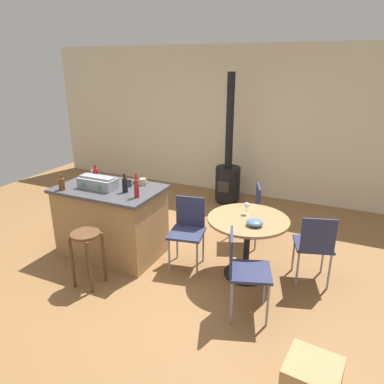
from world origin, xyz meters
The scene contains 21 objects.
ground_plane centered at (0.00, 0.00, 0.00)m, with size 8.80×8.80×0.00m, color olive.
back_wall centered at (0.00, 3.04, 1.35)m, with size 8.00×0.10×2.70m, color beige.
kitchen_island centered at (-0.68, 0.06, 0.46)m, with size 1.31×0.83×0.92m.
wooden_stool centered at (-0.49, -0.64, 0.47)m, with size 0.32×0.32×0.65m.
dining_table centered at (1.06, 0.28, 0.56)m, with size 0.92×0.92×0.73m.
folding_chair_near centered at (1.78, 0.43, 0.50)m, with size 0.50×0.50×0.85m.
folding_chair_far centered at (0.85, 1.04, 0.50)m, with size 0.52×0.52×0.85m.
folding_chair_left centered at (0.34, 0.22, 0.50)m, with size 0.47×0.47×0.86m.
folding_chair_right centered at (1.22, -0.41, 0.53)m, with size 0.51×0.51×0.88m.
wood_stove centered at (0.07, 2.44, 0.53)m, with size 0.44×0.45×2.25m.
toolbox centered at (-0.78, -0.02, 0.99)m, with size 0.48×0.23×0.15m.
bottle_0 centered at (-1.14, -0.25, 0.99)m, with size 0.08×0.08×0.20m.
bottle_1 centered at (-0.17, -0.09, 1.03)m, with size 0.06×0.06×0.29m.
bottle_2 centered at (-1.02, 0.24, 1.00)m, with size 0.07×0.07×0.21m.
bottle_3 centered at (-0.39, 0.00, 1.01)m, with size 0.07×0.07×0.23m.
cup_0 centered at (-0.48, 0.20, 0.97)m, with size 0.11×0.08×0.09m.
cup_1 centered at (-0.34, 0.32, 0.96)m, with size 0.12×0.09×0.08m.
cup_2 centered at (-1.12, 0.33, 0.97)m, with size 0.11×0.08×0.10m.
wine_glass centered at (1.00, 0.39, 0.84)m, with size 0.07×0.07×0.14m.
serving_bowl centered at (1.17, 0.13, 0.77)m, with size 0.18×0.18×0.07m, color #4C7099.
cardboard_box centered at (1.99, -1.11, 0.16)m, with size 0.39×0.38×0.31m, color tan.
Camera 1 is at (2.02, -3.32, 2.38)m, focal length 33.41 mm.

